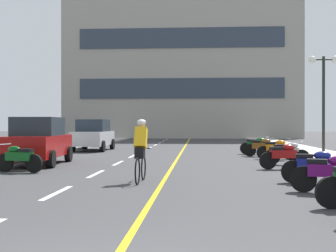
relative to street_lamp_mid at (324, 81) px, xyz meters
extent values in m
plane|color=#38383A|center=(-7.31, 2.12, -3.65)|extent=(140.00, 140.00, 0.00)
cube|color=#B7B2A8|center=(-14.51, 5.12, -3.59)|extent=(2.40, 72.00, 0.12)
cube|color=#B7B2A8|center=(-0.11, 5.12, -3.59)|extent=(2.40, 72.00, 0.12)
cube|color=silver|center=(-9.31, -12.88, -3.65)|extent=(0.14, 2.20, 0.01)
cube|color=silver|center=(-9.31, -8.88, -3.65)|extent=(0.14, 2.20, 0.01)
cube|color=silver|center=(-9.31, -4.88, -3.65)|extent=(0.14, 2.20, 0.01)
cube|color=silver|center=(-9.31, -0.88, -3.65)|extent=(0.14, 2.20, 0.01)
cube|color=silver|center=(-9.31, 3.12, -3.65)|extent=(0.14, 2.20, 0.01)
cube|color=silver|center=(-9.31, 7.12, -3.65)|extent=(0.14, 2.20, 0.01)
cube|color=silver|center=(-9.31, 11.12, -3.65)|extent=(0.14, 2.20, 0.01)
cube|color=silver|center=(-9.31, 15.12, -3.65)|extent=(0.14, 2.20, 0.01)
cube|color=silver|center=(-9.31, 19.12, -3.65)|extent=(0.14, 2.20, 0.01)
cube|color=silver|center=(-9.31, 23.12, -3.65)|extent=(0.14, 2.20, 0.01)
cube|color=silver|center=(-9.31, 27.12, -3.65)|extent=(0.14, 2.20, 0.01)
cube|color=gold|center=(-7.06, 5.12, -3.65)|extent=(0.12, 66.00, 0.01)
cube|color=#9E998E|center=(-8.00, 30.41, 5.26)|extent=(25.86, 8.57, 17.82)
cube|color=#2D3847|center=(-8.00, 26.07, 1.70)|extent=(21.72, 0.10, 2.14)
cube|color=#2D3847|center=(-8.00, 26.07, 7.04)|extent=(21.72, 0.10, 2.14)
cylinder|color=black|center=(0.00, 0.00, -1.15)|extent=(0.14, 0.14, 4.75)
cylinder|color=black|center=(0.00, 0.00, 1.07)|extent=(1.10, 0.08, 0.08)
sphere|color=white|center=(-0.55, 0.00, 1.07)|extent=(0.36, 0.36, 0.36)
sphere|color=white|center=(0.55, 0.00, 1.07)|extent=(0.36, 0.36, 0.36)
cylinder|color=black|center=(-13.18, -4.40, -3.33)|extent=(0.26, 0.65, 0.64)
cylinder|color=black|center=(-11.48, -4.30, -3.33)|extent=(0.26, 0.65, 0.64)
cylinder|color=black|center=(-13.01, -7.19, -3.33)|extent=(0.26, 0.65, 0.64)
cylinder|color=black|center=(-11.32, -7.09, -3.33)|extent=(0.26, 0.65, 0.64)
cube|color=maroon|center=(-12.25, -5.74, -2.93)|extent=(1.95, 4.29, 0.80)
cube|color=#1E2833|center=(-12.25, -5.74, -2.18)|extent=(1.69, 2.29, 0.70)
cylinder|color=black|center=(-13.11, 5.08, -3.33)|extent=(0.23, 0.64, 0.64)
cylinder|color=black|center=(-11.41, 5.07, -3.33)|extent=(0.23, 0.64, 0.64)
cylinder|color=black|center=(-13.13, 2.29, -3.33)|extent=(0.23, 0.64, 0.64)
cylinder|color=black|center=(-11.43, 2.27, -3.33)|extent=(0.23, 0.64, 0.64)
cube|color=#B7B7BC|center=(-12.27, 3.68, -2.93)|extent=(1.74, 4.21, 0.80)
cube|color=#1E2833|center=(-12.27, 3.68, -2.18)|extent=(1.58, 2.21, 0.70)
cylinder|color=black|center=(-3.67, -14.51, -3.35)|extent=(0.61, 0.21, 0.60)
cylinder|color=black|center=(-3.71, -12.43, -3.35)|extent=(0.60, 0.27, 0.60)
cube|color=#590C59|center=(-3.18, -12.60, -3.13)|extent=(0.94, 0.54, 0.28)
cube|color=black|center=(-3.42, -12.52, -2.93)|extent=(0.49, 0.36, 0.10)
cylinder|color=black|center=(-2.53, -10.92, -3.35)|extent=(0.61, 0.19, 0.60)
cylinder|color=black|center=(-3.62, -10.75, -3.35)|extent=(0.61, 0.19, 0.60)
cube|color=navy|center=(-3.08, -10.83, -3.13)|extent=(0.93, 0.42, 0.28)
ellipsoid|color=navy|center=(-2.88, -10.86, -2.91)|extent=(0.47, 0.31, 0.22)
cube|color=black|center=(-3.32, -10.79, -2.93)|extent=(0.47, 0.31, 0.10)
cylinder|color=silver|center=(-2.53, -10.92, -2.75)|extent=(0.12, 0.60, 0.03)
cylinder|color=black|center=(-12.41, -8.47, -3.35)|extent=(0.61, 0.24, 0.60)
cylinder|color=black|center=(-11.34, -8.73, -3.35)|extent=(0.61, 0.24, 0.60)
cube|color=#0C4C19|center=(-11.87, -8.60, -3.13)|extent=(0.94, 0.49, 0.28)
ellipsoid|color=#0C4C19|center=(-12.07, -8.55, -2.91)|extent=(0.48, 0.34, 0.22)
cube|color=black|center=(-11.63, -8.66, -2.93)|extent=(0.48, 0.34, 0.10)
cylinder|color=silver|center=(-12.41, -8.47, -2.75)|extent=(0.17, 0.59, 0.03)
cylinder|color=black|center=(-2.65, -6.81, -3.35)|extent=(0.61, 0.23, 0.60)
cylinder|color=black|center=(-3.72, -7.06, -3.35)|extent=(0.61, 0.23, 0.60)
cube|color=maroon|center=(-3.19, -6.94, -3.13)|extent=(0.94, 0.48, 0.28)
ellipsoid|color=maroon|center=(-2.99, -6.89, -2.91)|extent=(0.48, 0.33, 0.22)
cube|color=black|center=(-3.43, -6.99, -2.93)|extent=(0.48, 0.33, 0.10)
cylinder|color=silver|center=(-2.65, -6.81, -2.75)|extent=(0.17, 0.59, 0.03)
cylinder|color=black|center=(-2.22, -5.43, -3.35)|extent=(0.60, 0.29, 0.60)
cylinder|color=black|center=(-3.26, -5.07, -3.35)|extent=(0.60, 0.29, 0.60)
cube|color=#B2B2B7|center=(-2.74, -5.25, -3.13)|extent=(0.94, 0.56, 0.28)
ellipsoid|color=#B2B2B7|center=(-2.55, -5.32, -2.91)|extent=(0.49, 0.37, 0.22)
cube|color=black|center=(-2.98, -5.17, -2.93)|extent=(0.49, 0.37, 0.10)
cylinder|color=silver|center=(-2.22, -5.43, -2.75)|extent=(0.22, 0.58, 0.03)
cylinder|color=black|center=(-2.16, -2.48, -3.35)|extent=(0.60, 0.13, 0.60)
cylinder|color=black|center=(-3.26, -2.53, -3.35)|extent=(0.60, 0.13, 0.60)
cube|color=orange|center=(-2.71, -2.50, -3.13)|extent=(0.91, 0.32, 0.28)
ellipsoid|color=orange|center=(-2.51, -2.49, -2.91)|extent=(0.45, 0.26, 0.22)
cube|color=black|center=(-2.96, -2.51, -2.93)|extent=(0.45, 0.26, 0.10)
cylinder|color=silver|center=(-2.16, -2.48, -2.75)|extent=(0.06, 0.60, 0.03)
cylinder|color=black|center=(-2.57, -0.91, -3.35)|extent=(0.61, 0.21, 0.60)
cylinder|color=black|center=(-3.65, -0.71, -3.35)|extent=(0.61, 0.21, 0.60)
cube|color=brown|center=(-3.11, -0.81, -3.13)|extent=(0.94, 0.44, 0.28)
ellipsoid|color=brown|center=(-2.91, -0.84, -2.91)|extent=(0.48, 0.31, 0.22)
cube|color=black|center=(-3.35, -0.76, -2.93)|extent=(0.48, 0.31, 0.10)
cylinder|color=silver|center=(-2.57, -0.91, -2.75)|extent=(0.14, 0.60, 0.03)
cylinder|color=black|center=(-2.64, 0.56, -3.35)|extent=(0.60, 0.30, 0.60)
cylinder|color=black|center=(-3.68, 0.94, -3.35)|extent=(0.60, 0.30, 0.60)
cube|color=#0C4C19|center=(-3.16, 0.75, -3.13)|extent=(0.94, 0.57, 0.28)
ellipsoid|color=#0C4C19|center=(-2.97, 0.68, -2.91)|extent=(0.50, 0.38, 0.22)
cube|color=black|center=(-3.40, 0.84, -2.93)|extent=(0.50, 0.38, 0.10)
cylinder|color=silver|center=(-2.64, 0.56, -2.75)|extent=(0.23, 0.57, 0.03)
torus|color=black|center=(-7.64, -10.31, -3.31)|extent=(0.06, 0.72, 0.72)
torus|color=black|center=(-7.67, -11.35, -3.31)|extent=(0.06, 0.72, 0.72)
cylinder|color=black|center=(-7.66, -10.85, -3.01)|extent=(0.07, 0.95, 0.04)
cube|color=black|center=(-7.66, -11.00, -2.79)|extent=(0.11, 0.20, 0.06)
cylinder|color=black|center=(-7.65, -10.41, -2.76)|extent=(0.42, 0.04, 0.03)
cube|color=black|center=(-7.66, -10.95, -2.86)|extent=(0.25, 0.37, 0.28)
cube|color=yellow|center=(-7.66, -10.80, -2.46)|extent=(0.33, 0.46, 0.61)
sphere|color=tan|center=(-7.65, -10.68, -2.11)|extent=(0.20, 0.20, 0.20)
ellipsoid|color=white|center=(-7.65, -10.68, -2.04)|extent=(0.24, 0.26, 0.16)
camera|label=1|loc=(-6.10, -23.24, -2.08)|focal=49.81mm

